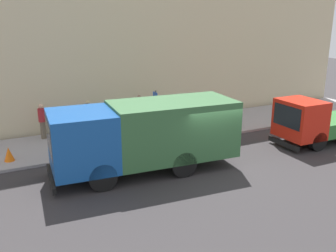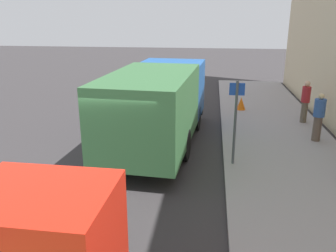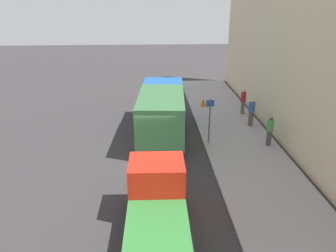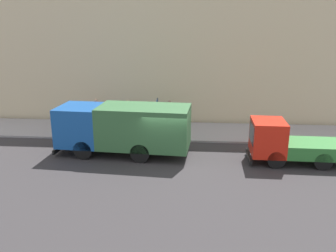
% 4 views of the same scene
% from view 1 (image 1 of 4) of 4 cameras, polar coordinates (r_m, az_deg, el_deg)
% --- Properties ---
extents(ground, '(80.00, 80.00, 0.00)m').
position_cam_1_polar(ground, '(15.23, 6.25, -6.27)').
color(ground, '#302D2F').
extents(sidewalk, '(4.08, 30.00, 0.12)m').
position_cam_1_polar(sidewalk, '(19.38, -1.75, -0.96)').
color(sidewalk, '#989294').
rests_on(sidewalk, ground).
extents(building_facade, '(0.50, 30.00, 10.47)m').
position_cam_1_polar(building_facade, '(20.83, -4.89, 14.69)').
color(building_facade, beige).
rests_on(building_facade, ground).
extents(large_utility_truck, '(2.98, 7.44, 2.75)m').
position_cam_1_polar(large_utility_truck, '(14.22, -3.53, -1.10)').
color(large_utility_truck, '#164C9A').
rests_on(large_utility_truck, ground).
extents(small_flatbed_truck, '(2.13, 5.36, 2.22)m').
position_cam_1_polar(small_flatbed_truck, '(19.10, 22.35, 0.58)').
color(small_flatbed_truck, red).
rests_on(small_flatbed_truck, ground).
extents(pedestrian_walking, '(0.41, 0.41, 1.76)m').
position_cam_1_polar(pedestrian_walking, '(18.94, -19.05, 0.85)').
color(pedestrian_walking, brown).
rests_on(pedestrian_walking, sidewalk).
extents(pedestrian_standing, '(0.45, 0.45, 1.73)m').
position_cam_1_polar(pedestrian_standing, '(19.25, -12.34, 1.55)').
color(pedestrian_standing, brown).
rests_on(pedestrian_standing, sidewalk).
extents(pedestrian_third, '(0.50, 0.50, 1.70)m').
position_cam_1_polar(pedestrian_third, '(20.27, -4.49, 2.59)').
color(pedestrian_third, '#443B49').
rests_on(pedestrian_third, sidewalk).
extents(traffic_cone_orange, '(0.42, 0.42, 0.60)m').
position_cam_1_polar(traffic_cone_orange, '(16.66, -23.60, -4.04)').
color(traffic_cone_orange, orange).
rests_on(traffic_cone_orange, sidewalk).
extents(street_sign_post, '(0.44, 0.08, 2.55)m').
position_cam_1_polar(street_sign_post, '(17.04, -1.94, 2.08)').
color(street_sign_post, '#4C5156').
rests_on(street_sign_post, sidewalk).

